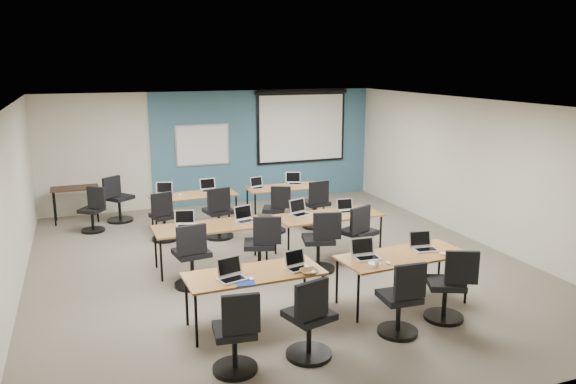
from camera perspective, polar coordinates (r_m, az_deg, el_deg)
name	(u,v)px	position (r m, az deg, el deg)	size (l,w,h in m)	color
floor	(278,264)	(9.65, -1.07, -7.30)	(8.00, 9.00, 0.02)	#6B6354
ceiling	(277,104)	(9.07, -1.14, 8.90)	(8.00, 9.00, 0.02)	white
wall_back	(214,148)	(13.53, -7.48, 4.42)	(8.00, 0.04, 2.70)	beige
wall_front	(440,286)	(5.42, 15.16, -9.21)	(8.00, 0.04, 2.70)	beige
wall_left	(10,208)	(8.82, -26.42, -1.49)	(0.04, 9.00, 2.70)	beige
wall_right	(476,171)	(11.22, 18.55, 2.07)	(0.04, 9.00, 2.70)	beige
blue_accent_panel	(265,146)	(13.83, -2.39, 4.71)	(5.50, 0.04, 2.70)	#3D5977
whiteboard	(203,145)	(13.38, -8.67, 4.72)	(1.28, 0.03, 0.98)	silver
projector_screen	(302,123)	(14.02, 1.39, 7.04)	(2.40, 0.10, 1.82)	black
training_table_front_left	(254,276)	(7.28, -3.45, -8.52)	(1.77, 0.74, 0.73)	brown
training_table_front_right	(403,258)	(8.07, 11.58, -6.56)	(1.83, 0.76, 0.73)	olive
training_table_mid_left	(210,228)	(9.35, -7.88, -3.67)	(1.85, 0.77, 0.73)	olive
training_table_mid_right	(328,217)	(9.95, 4.12, -2.55)	(1.87, 0.78, 0.73)	olive
training_table_back_left	(194,197)	(11.57, -9.56, -0.49)	(1.74, 0.72, 0.73)	#96522B
training_table_back_right	(286,189)	(12.13, -0.25, 0.31)	(1.68, 0.70, 0.73)	brown
laptop_0	(231,274)	(7.07, -5.78, -8.28)	(0.34, 0.29, 0.26)	silver
mouse_0	(251,279)	(7.04, -3.74, -8.79)	(0.06, 0.10, 0.04)	white
task_chair_0	(236,339)	(6.36, -5.28, -14.66)	(0.51, 0.51, 0.99)	black
laptop_1	(297,264)	(7.38, 0.91, -7.34)	(0.30, 0.26, 0.23)	#AEAEAF
mouse_1	(314,272)	(7.24, 2.66, -8.14)	(0.06, 0.10, 0.04)	white
task_chair_1	(310,325)	(6.61, 2.21, -13.33)	(0.55, 0.54, 1.02)	black
laptop_2	(365,253)	(7.84, 7.86, -6.17)	(0.34, 0.29, 0.26)	#B5B5B8
mouse_2	(388,263)	(7.67, 10.14, -7.09)	(0.06, 0.10, 0.04)	white
task_chair_2	(401,305)	(7.26, 11.44, -11.16)	(0.52, 0.52, 1.00)	black
laptop_3	(423,245)	(8.32, 13.58, -5.27)	(0.33, 0.28, 0.25)	#ACACAC
mouse_3	(442,254)	(8.19, 15.41, -6.05)	(0.06, 0.10, 0.04)	white
task_chair_3	(449,291)	(7.81, 16.03, -9.63)	(0.56, 0.53, 1.01)	black
laptop_4	(186,222)	(9.38, -10.36, -3.04)	(0.33, 0.28, 0.25)	silver
mouse_4	(197,227)	(9.24, -9.21, -3.57)	(0.05, 0.09, 0.03)	white
task_chair_4	(192,261)	(8.67, -9.73, -6.88)	(0.56, 0.56, 1.03)	black
laptop_5	(245,218)	(9.52, -4.42, -2.61)	(0.34, 0.29, 0.26)	silver
mouse_5	(260,223)	(9.38, -2.87, -3.16)	(0.06, 0.09, 0.03)	white
task_chair_5	(261,251)	(8.99, -2.73, -6.00)	(0.56, 0.54, 1.02)	black
laptop_6	(299,211)	(9.90, 1.17, -1.94)	(0.35, 0.30, 0.26)	#A5A5A8
mouse_6	(317,217)	(9.75, 2.93, -2.52)	(0.06, 0.09, 0.03)	white
task_chair_6	(320,246)	(9.20, 3.31, -5.53)	(0.56, 0.56, 1.03)	black
laptop_7	(347,209)	(10.13, 5.97, -1.70)	(0.30, 0.26, 0.23)	silver
mouse_7	(360,212)	(10.14, 7.36, -2.00)	(0.07, 0.10, 0.04)	white
task_chair_7	(359,239)	(9.61, 7.20, -4.76)	(0.60, 0.57, 1.04)	black
laptop_8	(165,192)	(11.62, -12.37, 0.01)	(0.34, 0.29, 0.25)	silver
mouse_8	(180,195)	(11.54, -10.90, -0.27)	(0.06, 0.10, 0.03)	white
task_chair_8	(164,220)	(10.98, -12.50, -2.84)	(0.51, 0.50, 0.99)	black
laptop_9	(209,188)	(11.83, -8.07, 0.42)	(0.33, 0.28, 0.25)	silver
mouse_9	(220,193)	(11.59, -6.97, -0.08)	(0.06, 0.09, 0.03)	white
task_chair_9	(219,217)	(10.96, -7.04, -2.52)	(0.56, 0.56, 1.04)	black
laptop_10	(258,185)	(12.00, -3.11, 0.68)	(0.30, 0.26, 0.23)	#BABABD
mouse_10	(275,188)	(11.90, -1.30, 0.37)	(0.06, 0.10, 0.04)	white
task_chair_10	(276,213)	(11.27, -1.25, -2.16)	(0.52, 0.49, 0.97)	black
laptop_11	(295,181)	(12.38, 0.67, 1.11)	(0.34, 0.29, 0.26)	#B8B8B8
mouse_11	(313,184)	(12.36, 2.59, 0.83)	(0.06, 0.09, 0.03)	white
task_chair_11	(316,208)	(11.58, 2.89, -1.64)	(0.54, 0.54, 1.02)	black
blue_mousepad	(245,283)	(6.94, -4.35, -9.20)	(0.23, 0.19, 0.01)	navy
snack_bowl	(309,272)	(7.20, 2.19, -8.10)	(0.26, 0.26, 0.06)	brown
snack_plate	(374,263)	(7.64, 8.76, -7.19)	(0.17, 0.17, 0.01)	white
coffee_cup	(377,264)	(7.52, 9.03, -7.26)	(0.05, 0.05, 0.05)	silver
utility_table	(75,191)	(12.81, -20.84, 0.06)	(0.97, 0.54, 0.75)	black
spare_chair_a	(118,203)	(12.53, -16.92, -1.05)	(0.63, 0.55, 1.03)	black
spare_chair_b	(93,213)	(11.95, -19.16, -2.05)	(0.53, 0.47, 0.95)	black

